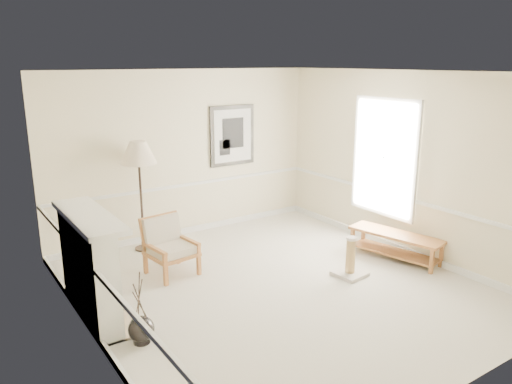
% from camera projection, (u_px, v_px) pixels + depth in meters
% --- Properties ---
extents(ground, '(5.50, 5.50, 0.00)m').
position_uv_depth(ground, '(277.00, 287.00, 6.90)').
color(ground, silver).
rests_on(ground, ground).
extents(room, '(5.04, 5.54, 2.92)m').
position_uv_depth(room, '(284.00, 152.00, 6.56)').
color(room, beige).
rests_on(room, ground).
extents(fireplace, '(0.64, 1.64, 1.31)m').
position_uv_depth(fireplace, '(90.00, 268.00, 5.95)').
color(fireplace, white).
rests_on(fireplace, ground).
extents(floor_vase, '(0.29, 0.29, 0.86)m').
position_uv_depth(floor_vase, '(141.00, 330.00, 5.51)').
color(floor_vase, black).
rests_on(floor_vase, ground).
extents(armchair, '(0.71, 0.75, 0.84)m').
position_uv_depth(armchair, '(168.00, 243.00, 7.28)').
color(armchair, '#A86236').
rests_on(armchair, ground).
extents(floor_lamp, '(0.70, 0.70, 1.81)m').
position_uv_depth(floor_lamp, '(139.00, 156.00, 7.88)').
color(floor_lamp, black).
rests_on(floor_lamp, ground).
extents(bench, '(0.77, 1.54, 0.42)m').
position_uv_depth(bench, '(395.00, 242.00, 7.83)').
color(bench, '#A86236').
rests_on(bench, ground).
extents(scratching_post, '(0.46, 0.46, 0.59)m').
position_uv_depth(scratching_post, '(350.00, 263.00, 7.23)').
color(scratching_post, beige).
rests_on(scratching_post, ground).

